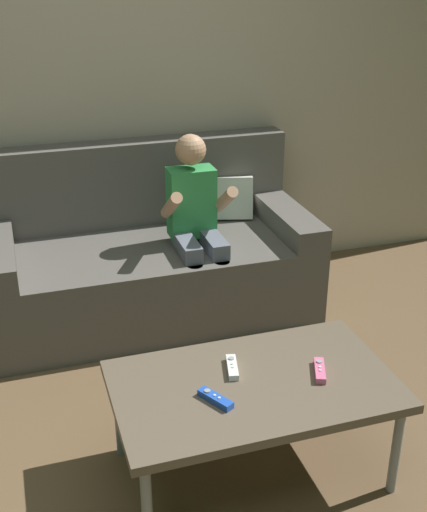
{
  "coord_description": "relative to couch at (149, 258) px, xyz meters",
  "views": [
    {
      "loc": [
        -0.47,
        -1.68,
        1.81
      ],
      "look_at": [
        0.33,
        0.82,
        0.59
      ],
      "focal_mm": 46.39,
      "sensor_mm": 36.0,
      "label": 1
    }
  ],
  "objects": [
    {
      "name": "wall_back",
      "position": [
        -0.18,
        0.39,
        0.95
      ],
      "size": [
        5.14,
        0.05,
        2.5
      ],
      "primitive_type": "cube",
      "color": "#B2A38E",
      "rests_on": "ground"
    },
    {
      "name": "ground_plane",
      "position": [
        -0.18,
        -1.5,
        -0.3
      ],
      "size": [
        10.28,
        10.28,
        0.0
      ],
      "primitive_type": "plane",
      "color": "brown"
    },
    {
      "name": "game_remote_white_center",
      "position": [
        0.03,
        -1.28,
        0.12
      ],
      "size": [
        0.07,
        0.14,
        0.03
      ],
      "color": "white",
      "rests_on": "coffee_table"
    },
    {
      "name": "coffee_table",
      "position": [
        0.08,
        -1.37,
        0.08
      ],
      "size": [
        1.01,
        0.6,
        0.41
      ],
      "color": "brown",
      "rests_on": "ground"
    },
    {
      "name": "game_remote_blue_near_edge",
      "position": [
        -0.08,
        -1.44,
        0.12
      ],
      "size": [
        0.1,
        0.14,
        0.03
      ],
      "color": "blue",
      "rests_on": "coffee_table"
    },
    {
      "name": "person_seated_on_couch",
      "position": [
        0.22,
        -0.19,
        0.26
      ],
      "size": [
        0.34,
        0.41,
        0.99
      ],
      "color": "slate",
      "rests_on": "ground"
    },
    {
      "name": "game_remote_pink_far_corner",
      "position": [
        0.33,
        -1.39,
        0.12
      ],
      "size": [
        0.09,
        0.14,
        0.03
      ],
      "color": "pink",
      "rests_on": "coffee_table"
    },
    {
      "name": "couch",
      "position": [
        0.0,
        0.0,
        0.0
      ],
      "size": [
        1.71,
        0.8,
        0.88
      ],
      "color": "#56514C",
      "rests_on": "ground"
    }
  ]
}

